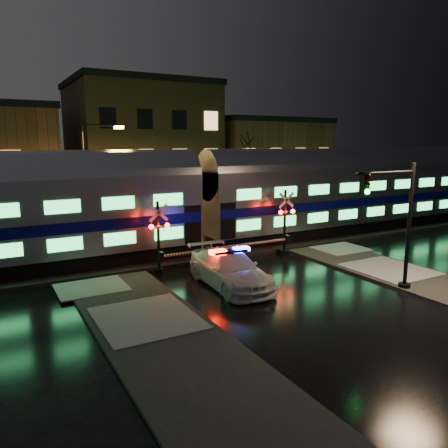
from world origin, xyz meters
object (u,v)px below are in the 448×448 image
at_px(crossing_signal_left, 166,244).
at_px(traffic_light, 396,226).
at_px(streetlight, 89,178).
at_px(police_car, 230,269).
at_px(crossing_signal_right, 281,229).

xyz_separation_m(crossing_signal_left, traffic_light, (7.54, -7.56, 1.51)).
bearing_deg(streetlight, traffic_light, -55.65).
relative_size(police_car, streetlight, 0.73).
relative_size(police_car, traffic_light, 0.99).
height_order(crossing_signal_left, streetlight, streetlight).
bearing_deg(streetlight, crossing_signal_left, -71.78).
bearing_deg(traffic_light, streetlight, 130.99).
bearing_deg(police_car, streetlight, 114.17).
relative_size(crossing_signal_left, traffic_light, 0.92).
bearing_deg(crossing_signal_left, traffic_light, -45.07).
height_order(crossing_signal_right, streetlight, streetlight).
xyz_separation_m(police_car, crossing_signal_right, (5.26, 3.27, 0.78)).
bearing_deg(crossing_signal_right, traffic_light, -86.32).
relative_size(police_car, crossing_signal_right, 1.03).
relative_size(crossing_signal_left, streetlight, 0.67).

